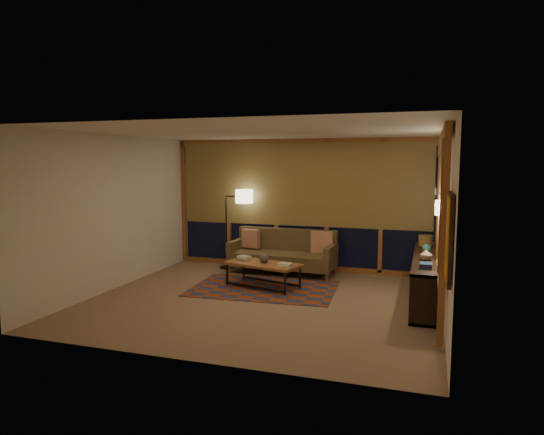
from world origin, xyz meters
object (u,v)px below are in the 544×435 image
(sofa, at_px, (282,252))
(coffee_table, at_px, (263,275))
(bookshelf, at_px, (425,277))
(floor_lamp, at_px, (226,229))

(sofa, bearing_deg, coffee_table, -88.91)
(bookshelf, bearing_deg, coffee_table, -177.64)
(coffee_table, height_order, bookshelf, bookshelf)
(floor_lamp, bearing_deg, bookshelf, -28.23)
(floor_lamp, relative_size, bookshelf, 0.58)
(coffee_table, bearing_deg, floor_lamp, 149.62)
(coffee_table, relative_size, floor_lamp, 0.80)
(sofa, relative_size, coffee_table, 1.57)
(coffee_table, relative_size, bookshelf, 0.46)
(sofa, relative_size, floor_lamp, 1.25)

